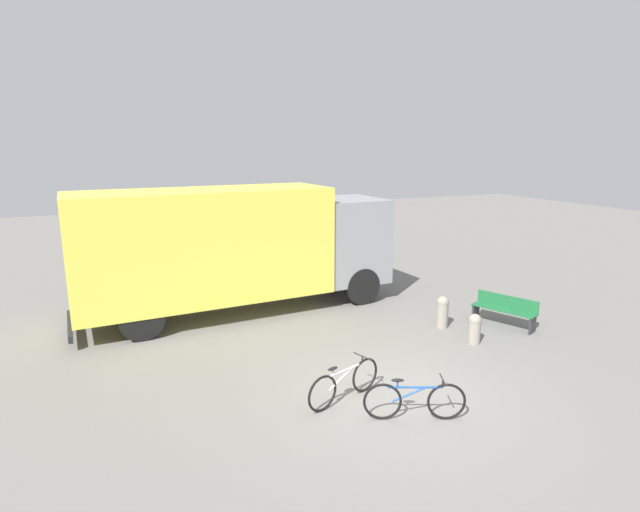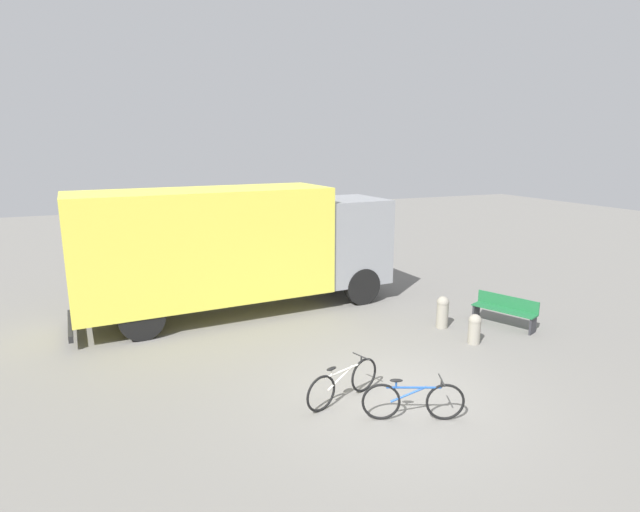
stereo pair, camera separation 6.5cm
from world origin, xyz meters
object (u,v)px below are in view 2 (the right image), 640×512
Objects in this scene: bicycle_near at (343,383)px; bollard_far_bench at (443,311)px; park_bench at (505,309)px; bicycle_middle at (413,401)px; delivery_truck at (236,245)px; bollard_near_bench at (475,328)px.

bollard_far_bench reaches higher than bicycle_near.
park_bench reaches higher than bicycle_middle.
bicycle_near is 2.01× the size of bollard_far_bench.
bollard_far_bench is at bearing 70.93° from bicycle_middle.
bicycle_near is at bearing 151.08° from bicycle_middle.
bollard_far_bench is (4.48, -3.24, -1.46)m from delivery_truck.
bollard_far_bench reaches higher than park_bench.
bollard_near_bench is at bearing 58.87° from bicycle_middle.
delivery_truck reaches higher than bollard_far_bench.
delivery_truck is at bearing 76.84° from bicycle_near.
bicycle_near is at bearing 86.12° from park_bench.
bicycle_middle is (0.80, -1.04, 0.00)m from bicycle_near.
bicycle_middle reaches higher than bollard_near_bench.
park_bench is 1.01× the size of bicycle_middle.
bollard_far_bench is (-0.05, 1.16, 0.06)m from bollard_near_bench.
delivery_truck is 7.26m from park_bench.
bicycle_middle is at bearing -70.86° from bicycle_near.
bollard_near_bench is at bearing 90.33° from park_bench.
delivery_truck is 6.98m from bicycle_middle.
bicycle_near is at bearing -88.27° from delivery_truck.
delivery_truck is 5.31× the size of bicycle_near.
bollard_far_bench reaches higher than bicycle_middle.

